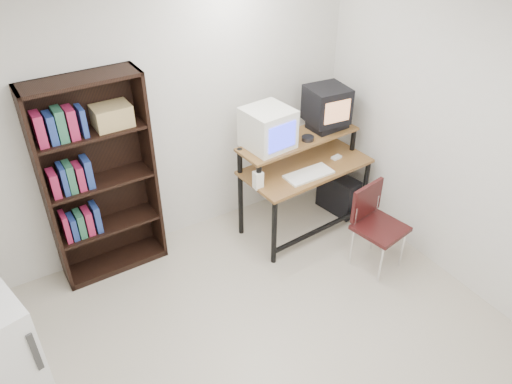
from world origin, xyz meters
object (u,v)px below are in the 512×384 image
computer_desk (304,168)px  pc_tower (338,194)px  school_chair (375,219)px  crt_monitor (268,129)px  crt_tv (327,105)px  bookshelf (98,178)px

computer_desk → pc_tower: 0.69m
school_chair → crt_monitor: bearing=111.0°
crt_tv → pc_tower: (0.14, -0.14, -1.02)m
computer_desk → crt_monitor: (-0.35, 0.12, 0.47)m
pc_tower → bookshelf: size_ratio=0.24×
pc_tower → bookshelf: (-2.36, 0.42, 0.74)m
crt_monitor → school_chair: size_ratio=0.55×
pc_tower → school_chair: (-0.27, -0.82, 0.29)m
computer_desk → school_chair: computer_desk is taller
school_chair → bookshelf: size_ratio=0.44×
computer_desk → crt_tv: (0.35, 0.16, 0.53)m
bookshelf → school_chair: bearing=-32.0°
computer_desk → crt_tv: size_ratio=3.24×
pc_tower → computer_desk: bearing=171.5°
computer_desk → pc_tower: size_ratio=2.90×
crt_monitor → computer_desk: bearing=-25.7°
crt_tv → school_chair: bearing=-92.3°
bookshelf → crt_monitor: bearing=-13.0°
crt_monitor → pc_tower: size_ratio=1.00×
crt_tv → pc_tower: bearing=-39.9°
pc_tower → school_chair: school_chair is taller
pc_tower → bookshelf: bearing=159.7°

